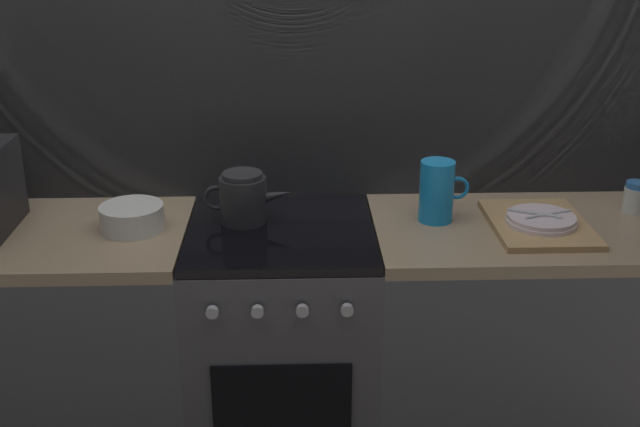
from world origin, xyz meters
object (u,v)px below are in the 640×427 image
object	(u,v)px
mixing_bowl	(132,217)
pitcher	(437,191)
stove_unit	(283,352)
kettle	(243,198)
dish_pile	(539,222)
spice_jar	(635,197)

from	to	relation	value
mixing_bowl	pitcher	size ratio (longest dim) A/B	1.00
stove_unit	mixing_bowl	xyz separation A→B (m)	(-0.47, 0.01, 0.49)
stove_unit	kettle	bearing A→B (deg)	150.74
mixing_bowl	kettle	bearing A→B (deg)	8.71
stove_unit	dish_pile	size ratio (longest dim) A/B	2.25
mixing_bowl	spice_jar	xyz separation A→B (m)	(1.64, 0.09, 0.01)
pitcher	kettle	bearing A→B (deg)	179.02
kettle	pitcher	world-z (taller)	pitcher
pitcher	mixing_bowl	bearing A→B (deg)	-177.48
pitcher	spice_jar	xyz separation A→B (m)	(0.67, 0.05, -0.05)
kettle	dish_pile	distance (m)	0.94
dish_pile	spice_jar	bearing A→B (deg)	19.63
mixing_bowl	spice_jar	bearing A→B (deg)	3.26
stove_unit	kettle	size ratio (longest dim) A/B	3.16
mixing_bowl	stove_unit	bearing A→B (deg)	-1.59
stove_unit	dish_pile	xyz separation A→B (m)	(0.82, -0.02, 0.47)
dish_pile	mixing_bowl	bearing A→B (deg)	178.53
kettle	dish_pile	bearing A→B (deg)	-5.25
kettle	stove_unit	bearing A→B (deg)	-29.26
pitcher	dish_pile	bearing A→B (deg)	-13.39
stove_unit	mixing_bowl	size ratio (longest dim) A/B	4.50
stove_unit	mixing_bowl	distance (m)	0.68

